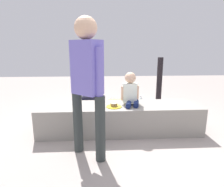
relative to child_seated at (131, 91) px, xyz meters
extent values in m
plane|color=gray|center=(-0.16, -0.01, -0.63)|extent=(12.00, 12.00, 0.00)
cube|color=gray|center=(-0.16, -0.01, -0.42)|extent=(2.38, 0.59, 0.42)
cylinder|color=#131F4F|center=(-0.04, -0.10, -0.18)|extent=(0.12, 0.26, 0.08)
cylinder|color=#131F4F|center=(0.07, -0.08, -0.18)|extent=(0.12, 0.26, 0.08)
cube|color=white|center=(0.00, 0.02, -0.03)|extent=(0.23, 0.17, 0.28)
sphere|color=#DBAD8C|center=(0.00, 0.02, 0.19)|extent=(0.16, 0.16, 0.16)
cylinder|color=#DBAD8C|center=(-0.12, 0.00, -0.04)|extent=(0.05, 0.05, 0.21)
cylinder|color=#DBAD8C|center=(0.11, 0.04, -0.04)|extent=(0.05, 0.05, 0.21)
cylinder|color=#2C3332|center=(-0.45, -0.79, -0.26)|extent=(0.11, 0.11, 0.75)
cylinder|color=#2C3332|center=(-0.72, -0.56, -0.26)|extent=(0.11, 0.11, 0.75)
cube|color=#7066C7|center=(-0.58, -0.67, 0.40)|extent=(0.37, 0.35, 0.57)
sphere|color=#DBAD8C|center=(-0.58, -0.67, 0.81)|extent=(0.24, 0.24, 0.24)
cylinder|color=#7066C7|center=(-0.45, -0.78, 0.35)|extent=(0.09, 0.09, 0.54)
cylinder|color=#7066C7|center=(-0.71, -0.57, 0.35)|extent=(0.09, 0.09, 0.54)
cylinder|color=yellow|center=(-0.25, -0.11, -0.21)|extent=(0.22, 0.22, 0.01)
cylinder|color=olive|center=(-0.25, -0.11, -0.18)|extent=(0.10, 0.10, 0.05)
cylinder|color=silver|center=(-0.25, -0.11, -0.15)|extent=(0.10, 0.10, 0.01)
cube|color=silver|center=(-0.19, -0.12, -0.20)|extent=(0.11, 0.04, 0.00)
cube|color=gold|center=(-0.16, 0.91, -0.51)|extent=(0.25, 0.08, 0.25)
torus|color=white|center=(-0.22, 0.91, -0.38)|extent=(0.10, 0.01, 0.10)
torus|color=white|center=(-0.11, 0.91, -0.38)|extent=(0.10, 0.01, 0.10)
cylinder|color=black|center=(0.74, 1.02, -0.61)|extent=(0.36, 0.36, 0.04)
cylinder|color=black|center=(0.74, 1.02, -0.08)|extent=(0.11, 0.11, 1.03)
cylinder|color=silver|center=(-0.70, 0.86, -0.56)|extent=(0.07, 0.07, 0.14)
cone|color=silver|center=(-0.70, 0.86, -0.47)|extent=(0.06, 0.06, 0.03)
cylinder|color=#268C3F|center=(-0.70, 0.86, -0.45)|extent=(0.03, 0.03, 0.01)
cylinder|color=silver|center=(0.42, 1.23, -0.54)|extent=(0.07, 0.07, 0.19)
cone|color=silver|center=(0.42, 1.23, -0.43)|extent=(0.06, 0.06, 0.03)
cylinder|color=white|center=(0.42, 1.23, -0.40)|extent=(0.03, 0.03, 0.02)
cube|color=white|center=(-1.16, 0.77, -0.57)|extent=(0.30, 0.35, 0.13)
cube|color=black|center=(-0.69, 1.18, -0.50)|extent=(0.30, 0.15, 0.26)
torus|color=black|center=(-0.69, 1.18, -0.37)|extent=(0.22, 0.01, 0.22)
cube|color=brown|center=(0.86, 0.48, -0.51)|extent=(0.26, 0.14, 0.24)
torus|color=brown|center=(0.86, 0.48, -0.39)|extent=(0.20, 0.01, 0.20)
camera|label=1|loc=(-0.43, -2.74, 0.60)|focal=30.70mm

